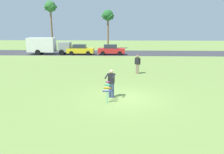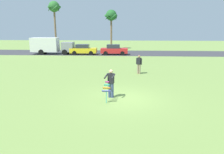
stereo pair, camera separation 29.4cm
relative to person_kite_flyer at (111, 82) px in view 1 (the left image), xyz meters
name	(u,v)px [view 1 (the left image)]	position (x,y,z in m)	size (l,w,h in m)	color
ground_plane	(123,98)	(0.73, -0.13, -0.95)	(120.00, 120.00, 0.00)	olive
road_strip	(122,53)	(0.73, 23.68, -0.95)	(120.00, 8.00, 0.01)	#38383D
person_kite_flyer	(111,82)	(0.00, 0.00, 0.00)	(0.65, 0.74, 1.73)	#384772
kite_held	(107,89)	(-0.19, -0.83, -0.16)	(0.51, 0.63, 1.17)	#D83399
parked_truck_grey_van	(47,45)	(-11.20, 21.28, 0.46)	(6.76, 2.27, 2.62)	gray
parked_car_yellow	(80,50)	(-5.85, 21.28, -0.18)	(4.22, 1.88, 1.60)	yellow
parked_car_red	(111,50)	(-0.94, 21.28, -0.18)	(4.20, 1.84, 1.60)	red
palm_tree_left_near	(50,9)	(-13.07, 30.05, 6.80)	(2.58, 2.71, 9.22)	brown
palm_tree_right_near	(108,17)	(-1.99, 30.40, 5.28)	(2.58, 2.71, 7.58)	brown
person_walker_near	(137,64)	(2.10, 7.00, -0.02)	(0.51, 0.37, 1.73)	gray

